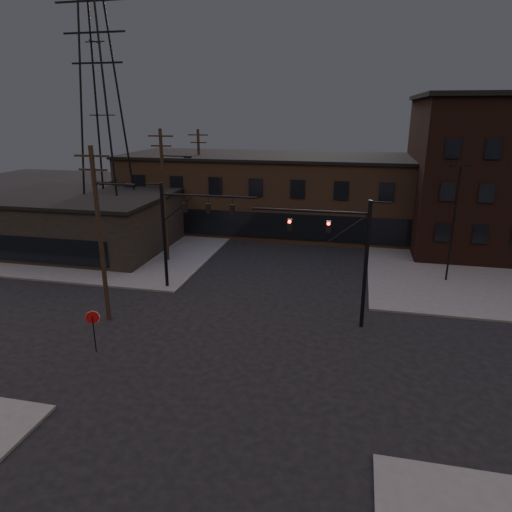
{
  "coord_description": "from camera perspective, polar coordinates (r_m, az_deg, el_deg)",
  "views": [
    {
      "loc": [
        5.72,
        -22.21,
        12.91
      ],
      "look_at": [
        -0.71,
        6.51,
        3.5
      ],
      "focal_mm": 32.0,
      "sensor_mm": 36.0,
      "label": 1
    }
  ],
  "objects": [
    {
      "name": "utility_pole_mid",
      "position": [
        40.23,
        -11.35,
        7.68
      ],
      "size": [
        3.7,
        0.28,
        11.5
      ],
      "color": "black",
      "rests_on": "ground"
    },
    {
      "name": "stop_sign",
      "position": [
        26.83,
        -19.71,
        -7.74
      ],
      "size": [
        0.72,
        0.33,
        2.48
      ],
      "color": "black",
      "rests_on": "ground"
    },
    {
      "name": "building_row",
      "position": [
        51.31,
        6.09,
        7.63
      ],
      "size": [
        40.0,
        12.0,
        8.0
      ],
      "primitive_type": "cube",
      "color": "#4A3527",
      "rests_on": "ground"
    },
    {
      "name": "utility_pole_far",
      "position": [
        51.69,
        -7.06,
        9.67
      ],
      "size": [
        2.2,
        0.28,
        11.0
      ],
      "color": "black",
      "rests_on": "ground"
    },
    {
      "name": "traffic_signal_near",
      "position": [
        27.88,
        11.35,
        0.75
      ],
      "size": [
        7.12,
        0.24,
        8.0
      ],
      "color": "black",
      "rests_on": "ground"
    },
    {
      "name": "utility_pole_near",
      "position": [
        29.42,
        -18.85,
        2.92
      ],
      "size": [
        3.7,
        0.28,
        11.0
      ],
      "color": "black",
      "rests_on": "ground"
    },
    {
      "name": "traffic_signal_far",
      "position": [
        33.61,
        -9.49,
        3.9
      ],
      "size": [
        7.12,
        0.24,
        8.0
      ],
      "color": "black",
      "rests_on": "ground"
    },
    {
      "name": "lot_light_a",
      "position": [
        37.67,
        23.59,
        4.92
      ],
      "size": [
        1.5,
        0.28,
        9.14
      ],
      "color": "black",
      "rests_on": "ground"
    },
    {
      "name": "sidewalk_nw",
      "position": [
        53.74,
        -18.9,
        2.94
      ],
      "size": [
        30.0,
        30.0,
        0.15
      ],
      "primitive_type": "cube",
      "color": "#474744",
      "rests_on": "ground"
    },
    {
      "name": "building_left",
      "position": [
        47.22,
        -20.82,
        3.83
      ],
      "size": [
        16.0,
        12.0,
        5.0
      ],
      "primitive_type": "cube",
      "color": "black",
      "rests_on": "ground"
    },
    {
      "name": "transmission_tower",
      "position": [
        46.69,
        -18.69,
        16.34
      ],
      "size": [
        7.0,
        7.0,
        25.0
      ],
      "primitive_type": null,
      "color": "black",
      "rests_on": "ground"
    },
    {
      "name": "parked_car_lot_a",
      "position": [
        46.22,
        21.46,
        1.3
      ],
      "size": [
        3.92,
        1.64,
        1.32
      ],
      "primitive_type": "imported",
      "rotation": [
        0.0,
        0.0,
        1.55
      ],
      "color": "black",
      "rests_on": "sidewalk_ne"
    },
    {
      "name": "ground",
      "position": [
        26.32,
        -1.61,
        -11.65
      ],
      "size": [
        140.0,
        140.0,
        0.0
      ],
      "primitive_type": "plane",
      "color": "black",
      "rests_on": "ground"
    },
    {
      "name": "car_crossing",
      "position": [
        49.67,
        9.17,
        3.44
      ],
      "size": [
        3.4,
        5.43,
        1.69
      ],
      "primitive_type": "imported",
      "rotation": [
        0.0,
        0.0,
        -0.34
      ],
      "color": "black",
      "rests_on": "ground"
    }
  ]
}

